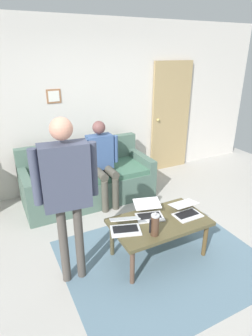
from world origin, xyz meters
The scene contains 12 objects.
ground_plane centered at (0.00, 0.00, 0.00)m, with size 7.68×7.68×0.00m, color #AFABA5.
area_rug centered at (-0.01, 0.16, 0.00)m, with size 2.17×1.80×0.01m, color slate.
back_wall centered at (0.00, -2.20, 1.35)m, with size 7.04×0.11×2.70m.
interior_door centered at (-1.65, -2.11, 1.02)m, with size 0.82×0.09×2.05m.
couch centered at (0.25, -1.61, 0.31)m, with size 1.99×0.86×0.88m.
coffee_table centered at (-0.01, 0.06, 0.42)m, with size 1.08×0.62×0.47m.
laptop_left centered at (0.04, -0.09, 0.51)m, with size 0.38×0.40×0.13m.
laptop_center centered at (-0.35, 0.09, 0.51)m, with size 0.31×0.29×0.13m.
laptop_right centered at (0.41, 0.03, 0.51)m, with size 0.38×0.35×0.15m.
french_press centered at (0.18, 0.25, 0.59)m, with size 0.11×0.09×0.27m.
person_standing centered at (0.97, -0.04, 1.09)m, with size 0.60×0.23×1.71m.
person_seated centered at (0.08, -1.38, 0.73)m, with size 0.55×0.51×1.28m.
Camera 1 is at (1.51, 2.23, 2.21)m, focal length 29.90 mm.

